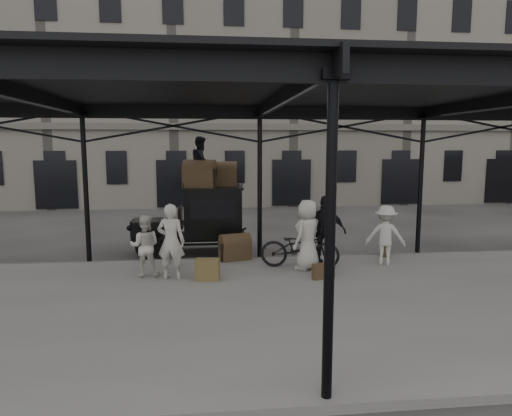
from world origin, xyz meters
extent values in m
plane|color=#383533|center=(0.00, 0.00, 0.00)|extent=(120.00, 120.00, 0.00)
cube|color=slate|center=(0.00, -2.00, 0.07)|extent=(28.00, 8.00, 0.15)
cylinder|color=black|center=(0.00, 2.00, 2.15)|extent=(0.14, 0.14, 4.30)
cylinder|color=black|center=(0.00, -5.80, 2.15)|extent=(0.14, 0.14, 4.30)
cube|color=black|center=(0.00, 2.00, 4.48)|extent=(22.00, 0.10, 0.45)
cube|color=black|center=(0.00, -5.80, 4.48)|extent=(22.00, 0.10, 0.45)
cube|color=black|center=(0.00, -1.70, 4.65)|extent=(22.50, 9.00, 0.08)
cube|color=silver|center=(0.00, -1.70, 4.72)|extent=(18.00, 7.00, 0.04)
cube|color=slate|center=(0.00, 18.00, 7.00)|extent=(64.00, 8.00, 14.00)
cylinder|color=black|center=(-3.38, 2.62, 0.40)|extent=(0.80, 0.10, 0.80)
cylinder|color=black|center=(-3.38, 4.06, 0.40)|extent=(0.80, 0.10, 0.80)
cylinder|color=black|center=(-0.78, 2.62, 0.40)|extent=(0.80, 0.10, 0.80)
cylinder|color=black|center=(-0.78, 4.06, 0.40)|extent=(0.80, 0.10, 0.80)
cube|color=black|center=(-2.13, 3.34, 0.55)|extent=(3.60, 1.25, 0.12)
cube|color=black|center=(-3.48, 3.34, 0.85)|extent=(0.90, 1.00, 0.55)
cube|color=black|center=(-3.95, 3.34, 0.85)|extent=(0.06, 0.70, 0.55)
cube|color=black|center=(-2.68, 3.34, 0.95)|extent=(0.70, 1.30, 0.10)
cube|color=black|center=(-1.38, 3.34, 1.35)|extent=(1.80, 1.45, 1.55)
cube|color=black|center=(-1.38, 2.61, 1.55)|extent=(1.40, 0.02, 0.60)
cube|color=black|center=(-1.38, 3.34, 2.15)|extent=(1.90, 1.55, 0.06)
imported|color=#BCB8AC|center=(-2.48, 0.00, 1.11)|extent=(0.78, 0.59, 1.92)
imported|color=beige|center=(-3.17, 0.30, 0.94)|extent=(0.79, 0.62, 1.59)
imported|color=#BCB7AC|center=(1.12, 0.50, 1.10)|extent=(1.09, 1.08, 1.91)
imported|color=black|center=(1.71, 0.82, 1.14)|extent=(1.25, 0.97, 1.98)
imported|color=beige|center=(3.43, 0.75, 0.99)|extent=(1.25, 1.00, 1.69)
imported|color=black|center=(0.96, 0.66, 0.72)|extent=(2.29, 1.28, 1.14)
imported|color=black|center=(-1.73, 3.24, 2.98)|extent=(0.65, 0.81, 1.60)
cube|color=brown|center=(-1.58, -0.16, 0.40)|extent=(0.65, 0.51, 0.50)
cube|color=#4E3A24|center=(3.82, 1.80, 0.38)|extent=(0.32, 0.62, 0.45)
cube|color=#4E3A24|center=(1.34, -0.44, 0.35)|extent=(0.62, 0.32, 0.40)
camera|label=1|loc=(-1.56, -11.40, 3.51)|focal=32.00mm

